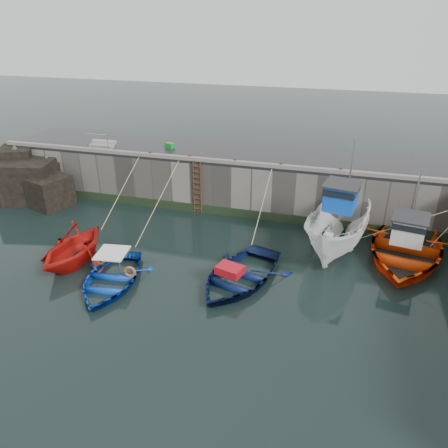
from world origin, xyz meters
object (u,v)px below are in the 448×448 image
(ladder, at_px, (197,188))
(boat_far_orange, at_px, (405,248))
(boat_near_navy, at_px, (239,280))
(boat_far_white, at_px, (339,227))
(fish_crate, at_px, (170,145))
(bollard_e, at_px, (341,170))
(bollard_a, at_px, (150,154))
(boat_near_blue, at_px, (111,283))
(bollard_c, at_px, (235,161))
(bollard_d, at_px, (281,165))
(boat_near_white, at_px, (76,261))
(bollard_b, at_px, (190,157))

(ladder, distance_m, boat_far_orange, 11.76)
(boat_near_navy, xyz_separation_m, boat_far_white, (4.07, 4.32, 1.16))
(fish_crate, relative_size, bollard_e, 1.94)
(bollard_a, distance_m, bollard_e, 11.00)
(boat_near_blue, bearing_deg, bollard_c, 60.12)
(boat_far_white, height_order, boat_far_orange, boat_far_white)
(bollard_e, bearing_deg, bollard_c, 180.00)
(bollard_c, distance_m, bollard_d, 2.60)
(boat_near_white, relative_size, bollard_d, 15.62)
(boat_far_white, bearing_deg, boat_far_orange, 10.34)
(ladder, distance_m, bollard_e, 8.19)
(bollard_d, xyz_separation_m, bollard_e, (3.20, 0.00, 0.00))
(bollard_c, height_order, bollard_e, same)
(bollard_b, relative_size, bollard_c, 1.00)
(bollard_a, distance_m, bollard_c, 5.20)
(bollard_a, relative_size, bollard_d, 1.00)
(boat_near_navy, distance_m, bollard_c, 7.88)
(boat_far_white, relative_size, bollard_c, 26.93)
(boat_near_white, height_order, fish_crate, fish_crate)
(boat_far_orange, distance_m, bollard_c, 10.04)
(boat_near_blue, xyz_separation_m, bollard_d, (6.03, 8.64, 3.30))
(fish_crate, bearing_deg, boat_far_orange, 3.61)
(boat_far_orange, xyz_separation_m, bollard_d, (-6.69, 2.55, 2.82))
(boat_near_white, bearing_deg, fish_crate, 84.40)
(boat_far_orange, height_order, bollard_d, boat_far_orange)
(boat_near_blue, relative_size, bollard_e, 17.02)
(bollard_a, bearing_deg, boat_near_white, -96.34)
(boat_far_orange, bearing_deg, boat_near_blue, -144.42)
(boat_far_white, bearing_deg, fish_crate, 167.63)
(boat_near_navy, relative_size, boat_far_white, 0.71)
(boat_near_navy, xyz_separation_m, bollard_e, (3.80, 6.87, 3.30))
(boat_near_white, distance_m, bollard_e, 14.34)
(bollard_b, xyz_separation_m, bollard_e, (8.50, 0.00, 0.00))
(boat_near_navy, height_order, fish_crate, fish_crate)
(ladder, height_order, bollard_b, bollard_b)
(bollard_c, bearing_deg, boat_near_navy, -73.75)
(bollard_b, bearing_deg, bollard_a, 180.00)
(boat_far_white, bearing_deg, boat_near_navy, -123.05)
(ladder, relative_size, boat_far_orange, 0.40)
(boat_near_blue, xyz_separation_m, boat_near_navy, (5.43, 1.77, 0.00))
(boat_near_white, bearing_deg, bollard_a, 85.77)
(ladder, xyz_separation_m, boat_far_orange, (11.49, -2.21, -1.11))
(boat_far_orange, relative_size, bollard_b, 28.51)
(boat_near_white, distance_m, boat_far_orange, 16.08)
(boat_far_orange, xyz_separation_m, bollard_a, (-14.49, 2.55, 2.82))
(boat_near_navy, bearing_deg, bollard_e, 77.27)
(boat_near_blue, distance_m, bollard_c, 9.86)
(bollard_a, bearing_deg, bollard_b, 0.00)
(boat_near_white, xyz_separation_m, bollard_a, (0.82, 7.42, 3.30))
(ladder, height_order, boat_near_white, ladder)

